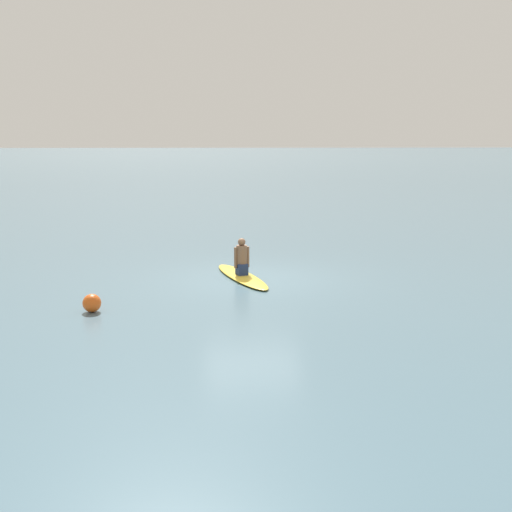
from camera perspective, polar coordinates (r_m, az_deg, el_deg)
The scene contains 4 objects.
ground_plane at distance 16.99m, azimuth -0.33°, elevation -2.04°, with size 400.00×400.00×0.00m, color slate.
surfboard at distance 17.15m, azimuth -1.24°, elevation -1.77°, with size 3.39×0.66×0.09m, color gold.
person_paddler at distance 17.06m, azimuth -1.25°, elevation -0.20°, with size 0.42×0.38×0.96m.
buoy_marker at distance 14.25m, azimuth -14.08°, elevation -3.99°, with size 0.39×0.39×0.39m, color #E55919.
Camera 1 is at (-0.90, -16.57, 3.65)m, focal length 46.00 mm.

